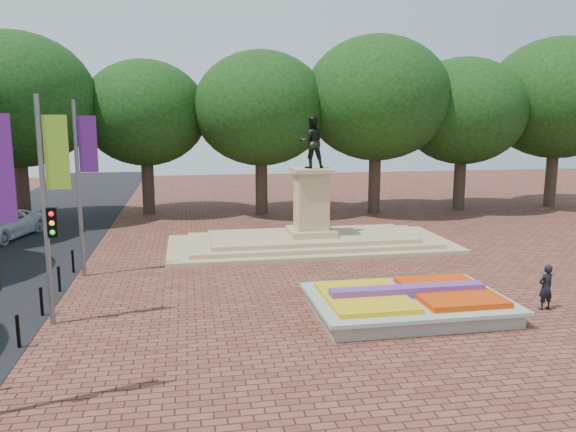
# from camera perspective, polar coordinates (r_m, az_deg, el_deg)

# --- Properties ---
(ground) EXTENTS (90.00, 90.00, 0.00)m
(ground) POSITION_cam_1_polar(r_m,az_deg,el_deg) (20.53, 7.24, -8.04)
(ground) COLOR brown
(ground) RESTS_ON ground
(flower_bed) EXTENTS (6.30, 4.30, 0.91)m
(flower_bed) POSITION_cam_1_polar(r_m,az_deg,el_deg) (18.97, 12.09, -8.51)
(flower_bed) COLOR gray
(flower_bed) RESTS_ON ground
(monument) EXTENTS (14.00, 6.00, 6.40)m
(monument) POSITION_cam_1_polar(r_m,az_deg,el_deg) (27.80, 2.36, -1.33)
(monument) COLOR tan
(monument) RESTS_ON ground
(tree_row_back) EXTENTS (44.80, 8.80, 10.43)m
(tree_row_back) POSITION_cam_1_polar(r_m,az_deg,el_deg) (37.54, 2.59, 10.48)
(tree_row_back) COLOR #392B1F
(tree_row_back) RESTS_ON ground
(banner_poles) EXTENTS (0.88, 11.17, 7.00)m
(banner_poles) POSITION_cam_1_polar(r_m,az_deg,el_deg) (17.95, -23.38, 1.33)
(banner_poles) COLOR slate
(banner_poles) RESTS_ON ground
(bollard_row) EXTENTS (0.12, 13.12, 0.98)m
(bollard_row) POSITION_cam_1_polar(r_m,az_deg,el_deg) (18.67, -24.69, -9.05)
(bollard_row) COLOR black
(bollard_row) RESTS_ON ground
(pedestrian) EXTENTS (0.62, 0.46, 1.53)m
(pedestrian) POSITION_cam_1_polar(r_m,az_deg,el_deg) (20.62, 24.72, -6.59)
(pedestrian) COLOR black
(pedestrian) RESTS_ON ground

